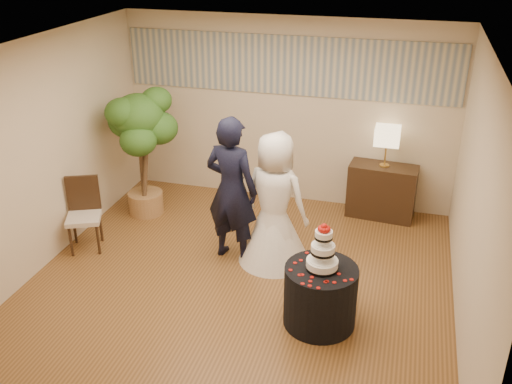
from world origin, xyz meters
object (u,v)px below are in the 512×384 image
(bride, at_px, (275,199))
(wedding_cake, at_px, (323,247))
(groom, at_px, (232,190))
(table_lamp, at_px, (386,147))
(side_chair, at_px, (84,216))
(console, at_px, (382,191))
(ficus_tree, at_px, (141,153))
(cake_table, at_px, (320,296))

(bride, height_order, wedding_cake, bride)
(wedding_cake, bearing_deg, groom, 141.32)
(groom, bearing_deg, wedding_cake, 152.92)
(wedding_cake, distance_m, table_lamp, 2.76)
(bride, height_order, side_chair, bride)
(console, xyz_separation_m, table_lamp, (0.00, 0.00, 0.69))
(wedding_cake, height_order, ficus_tree, ficus_tree)
(groom, relative_size, ficus_tree, 0.99)
(ficus_tree, xyz_separation_m, side_chair, (-0.31, -1.17, -0.48))
(bride, bearing_deg, side_chair, 22.93)
(wedding_cake, bearing_deg, side_chair, 167.45)
(groom, xyz_separation_m, table_lamp, (1.76, 1.67, 0.14))
(table_lamp, bearing_deg, bride, -127.26)
(groom, bearing_deg, bride, -161.89)
(wedding_cake, relative_size, ficus_tree, 0.28)
(table_lamp, xyz_separation_m, side_chair, (-3.70, -2.00, -0.60))
(cake_table, height_order, table_lamp, table_lamp)
(wedding_cake, height_order, table_lamp, table_lamp)
(console, distance_m, side_chair, 4.21)
(ficus_tree, distance_m, side_chair, 1.30)
(wedding_cake, bearing_deg, cake_table, 0.00)
(groom, distance_m, console, 2.49)
(cake_table, xyz_separation_m, table_lamp, (0.44, 2.73, 0.75))
(bride, xyz_separation_m, wedding_cake, (0.78, -1.12, 0.09))
(groom, bearing_deg, side_chair, 21.32)
(cake_table, height_order, wedding_cake, wedding_cake)
(bride, bearing_deg, console, -113.36)
(groom, bearing_deg, table_lamp, -124.96)
(side_chair, bearing_deg, groom, -13.98)
(bride, relative_size, cake_table, 2.22)
(groom, xyz_separation_m, ficus_tree, (-1.63, 0.84, 0.01))
(groom, relative_size, wedding_cake, 3.58)
(table_lamp, bearing_deg, console, 0.00)
(table_lamp, distance_m, side_chair, 4.25)
(ficus_tree, bearing_deg, console, 13.78)
(groom, relative_size, cake_table, 2.45)
(groom, relative_size, side_chair, 1.96)
(groom, xyz_separation_m, cake_table, (1.32, -1.06, -0.61))
(groom, relative_size, bride, 1.10)
(groom, distance_m, table_lamp, 2.43)
(bride, xyz_separation_m, cake_table, (0.78, -1.12, -0.52))
(bride, distance_m, cake_table, 1.46)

